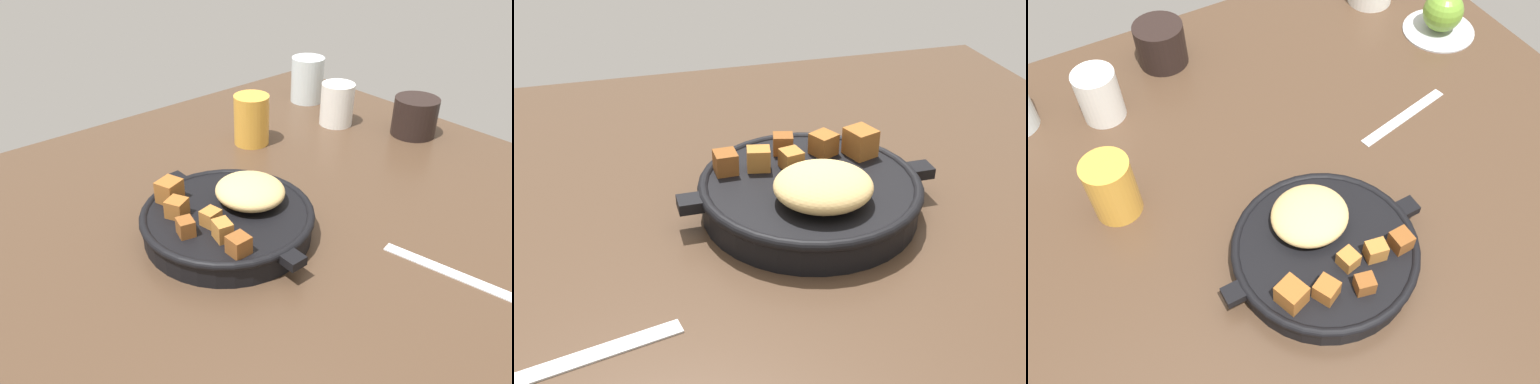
{
  "view_description": "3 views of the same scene",
  "coord_description": "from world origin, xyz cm",
  "views": [
    {
      "loc": [
        42.01,
        -40.49,
        41.56
      ],
      "look_at": [
        -3.74,
        -1.56,
        5.24
      ],
      "focal_mm": 36.12,
      "sensor_mm": 36.0,
      "label": 1
    },
    {
      "loc": [
        15.41,
        48.87,
        37.13
      ],
      "look_at": [
        1.68,
        0.32,
        6.99
      ],
      "focal_mm": 45.18,
      "sensor_mm": 36.0,
      "label": 2
    },
    {
      "loc": [
        -26.95,
        -35.28,
        62.74
      ],
      "look_at": [
        -4.99,
        3.48,
        4.18
      ],
      "focal_mm": 39.31,
      "sensor_mm": 36.0,
      "label": 3
    }
  ],
  "objects": [
    {
      "name": "ground_plane",
      "position": [
        0.0,
        0.0,
        -1.2
      ],
      "size": [
        100.27,
        103.48,
        2.4
      ],
      "primitive_type": "cube",
      "color": "#473323"
    },
    {
      "name": "butter_knife",
      "position": [
        20.15,
        9.81,
        0.18
      ],
      "size": [
        17.4,
        5.02,
        0.36
      ],
      "primitive_type": "cube",
      "rotation": [
        0.0,
        0.0,
        0.2
      ],
      "color": "silver",
      "rests_on": "ground_plane"
    },
    {
      "name": "cast_iron_skillet",
      "position": [
        -4.49,
        -5.71,
        2.61
      ],
      "size": [
        27.89,
        23.58,
        7.03
      ],
      "color": "black",
      "rests_on": "ground_plane"
    }
  ]
}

